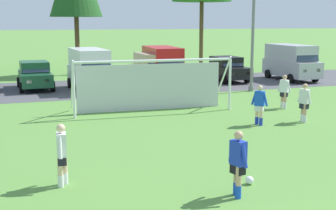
% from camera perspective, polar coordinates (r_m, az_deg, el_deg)
% --- Properties ---
extents(ground_plane, '(400.00, 400.00, 0.00)m').
position_cam_1_polar(ground_plane, '(21.13, -5.63, -1.06)').
color(ground_plane, '#598C3D').
extents(parking_lot_strip, '(52.00, 8.40, 0.01)m').
position_cam_1_polar(parking_lot_strip, '(29.45, -9.48, 2.13)').
color(parking_lot_strip, '#4C4C51').
rests_on(parking_lot_strip, ground).
extents(soccer_ball, '(0.22, 0.22, 0.22)m').
position_cam_1_polar(soccer_ball, '(12.26, 10.15, -9.23)').
color(soccer_ball, white).
rests_on(soccer_ball, ground).
extents(soccer_goal, '(7.50, 2.29, 2.57)m').
position_cam_1_polar(soccer_goal, '(21.50, -2.09, 2.68)').
color(soccer_goal, white).
rests_on(soccer_goal, ground).
extents(player_striker_near, '(0.28, 0.73, 1.64)m').
position_cam_1_polar(player_striker_near, '(12.07, -13.12, -6.11)').
color(player_striker_near, beige).
rests_on(player_striker_near, ground).
extents(player_midfield_center, '(0.36, 0.74, 1.64)m').
position_cam_1_polar(player_midfield_center, '(19.93, 16.66, 0.26)').
color(player_midfield_center, tan).
rests_on(player_midfield_center, ground).
extents(player_defender_far, '(0.33, 0.75, 1.64)m').
position_cam_1_polar(player_defender_far, '(11.18, 8.72, -7.29)').
color(player_defender_far, tan).
rests_on(player_defender_far, ground).
extents(player_winger_left, '(0.43, 0.69, 1.64)m').
position_cam_1_polar(player_winger_left, '(22.82, 14.30, 1.62)').
color(player_winger_left, tan).
rests_on(player_winger_left, ground).
extents(player_winger_right, '(0.51, 0.64, 1.64)m').
position_cam_1_polar(player_winger_right, '(18.95, 11.35, -0.02)').
color(player_winger_right, beige).
rests_on(player_winger_right, ground).
extents(parked_car_slot_center_left, '(2.15, 4.26, 1.72)m').
position_cam_1_polar(parked_car_slot_center_left, '(29.61, -16.30, 3.60)').
color(parked_car_slot_center_left, '#194C2D').
rests_on(parked_car_slot_center_left, ground).
extents(parked_car_slot_center, '(2.37, 4.89, 2.52)m').
position_cam_1_polar(parked_car_slot_center, '(28.37, -9.79, 4.53)').
color(parked_car_slot_center, silver).
rests_on(parked_car_slot_center, ground).
extents(parked_car_slot_center_right, '(2.19, 4.63, 2.16)m').
position_cam_1_polar(parked_car_slot_center_right, '(29.39, -1.82, 4.44)').
color(parked_car_slot_center_right, tan).
rests_on(parked_car_slot_center_right, ground).
extents(parked_car_slot_right, '(2.40, 4.90, 2.52)m').
position_cam_1_polar(parked_car_slot_right, '(30.01, -0.67, 5.00)').
color(parked_car_slot_right, red).
rests_on(parked_car_slot_right, ground).
extents(parked_car_slot_far_right, '(2.11, 4.24, 1.72)m').
position_cam_1_polar(parked_car_slot_far_right, '(32.51, 7.35, 4.52)').
color(parked_car_slot_far_right, black).
rests_on(parked_car_slot_far_right, ground).
extents(parked_car_slot_end, '(2.22, 4.81, 2.52)m').
position_cam_1_polar(parked_car_slot_end, '(34.04, 15.12, 5.29)').
color(parked_car_slot_end, '#B2B2BC').
rests_on(parked_car_slot_end, ground).
extents(street_lamp, '(2.00, 0.32, 8.20)m').
position_cam_1_polar(street_lamp, '(27.96, 10.91, 10.37)').
color(street_lamp, slate).
rests_on(street_lamp, ground).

